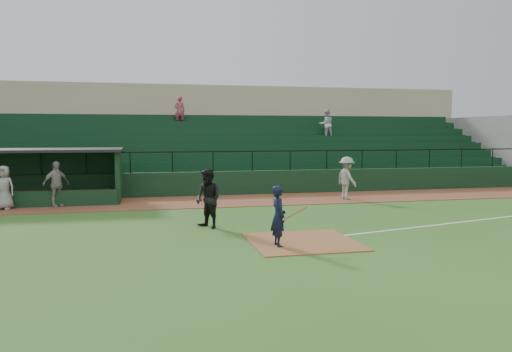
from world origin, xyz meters
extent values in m
plane|color=#2F581C|center=(0.00, 0.00, 0.00)|extent=(90.00, 90.00, 0.00)
cube|color=brown|center=(0.00, 8.00, 0.01)|extent=(40.00, 4.00, 0.03)
cube|color=brown|center=(0.00, -1.00, 0.01)|extent=(3.00, 3.00, 0.03)
cube|color=white|center=(8.00, 1.20, 0.01)|extent=(17.49, 4.44, 0.01)
cube|color=black|center=(0.00, 10.20, 0.60)|extent=(36.00, 0.35, 1.20)
cylinder|color=black|center=(0.00, 10.20, 2.20)|extent=(36.00, 0.06, 0.06)
cube|color=slate|center=(0.00, 15.10, 1.80)|extent=(36.00, 9.00, 3.60)
cube|color=#0D3219|center=(0.00, 14.60, 2.25)|extent=(34.56, 8.00, 4.05)
cube|color=slate|center=(18.00, 15.15, 2.10)|extent=(0.35, 9.50, 4.20)
cube|color=tan|center=(0.00, 21.60, 3.20)|extent=(38.00, 3.00, 6.40)
cube|color=slate|center=(0.00, 19.60, 3.70)|extent=(36.00, 2.00, 0.20)
imported|color=silver|center=(7.13, 15.90, 3.65)|extent=(0.92, 0.72, 1.89)
imported|color=#9E3A4A|center=(-2.04, 17.90, 4.52)|extent=(0.67, 0.44, 1.83)
cube|color=black|center=(-9.75, 10.40, 1.15)|extent=(8.50, 0.20, 2.30)
cube|color=black|center=(-5.50, 9.10, 1.15)|extent=(0.20, 2.60, 2.30)
cube|color=black|center=(-9.75, 9.10, 2.36)|extent=(8.90, 3.20, 0.12)
cube|color=olive|center=(-9.75, 10.00, 0.25)|extent=(7.65, 0.40, 0.50)
cube|color=black|center=(-9.75, 7.75, 0.35)|extent=(8.50, 0.12, 0.70)
imported|color=black|center=(-0.83, -1.39, 0.85)|extent=(0.45, 0.65, 1.70)
cylinder|color=olive|center=(-0.43, -1.59, 0.95)|extent=(0.79, 0.34, 0.35)
imported|color=black|center=(-2.36, 1.75, 0.98)|extent=(1.14, 1.20, 1.95)
imported|color=gray|center=(4.87, 7.25, 1.02)|extent=(1.00, 1.41, 1.98)
imported|color=#9F9A95|center=(-7.98, 7.69, 0.99)|extent=(1.19, 1.02, 1.92)
imported|color=gray|center=(-9.92, 7.40, 0.92)|extent=(1.00, 0.80, 1.78)
camera|label=1|loc=(-4.47, -14.49, 3.15)|focal=35.14mm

